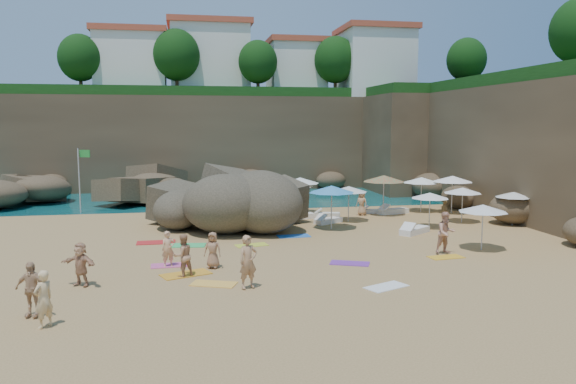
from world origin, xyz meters
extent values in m
plane|color=tan|center=(0.00, 0.00, 0.00)|extent=(120.00, 120.00, 0.00)
plane|color=#0C4751|center=(0.00, 30.00, 0.00)|extent=(120.00, 120.00, 0.00)
cube|color=brown|center=(2.00, 25.00, 4.00)|extent=(44.00, 8.00, 8.00)
cube|color=brown|center=(19.00, 8.00, 4.00)|extent=(8.00, 30.00, 8.00)
cube|color=brown|center=(17.00, 20.00, 4.00)|extent=(10.00, 12.00, 8.00)
cube|color=white|center=(-8.00, 26.00, 10.75)|extent=(6.00, 5.00, 5.50)
cube|color=#B2472D|center=(-8.00, 26.00, 13.75)|extent=(6.48, 5.40, 0.50)
cube|color=white|center=(-1.00, 27.00, 11.25)|extent=(7.00, 6.00, 6.50)
cube|color=#B2472D|center=(-1.00, 27.00, 14.75)|extent=(7.56, 6.48, 0.50)
cube|color=white|center=(7.00, 26.00, 10.50)|extent=(5.00, 5.00, 5.00)
cube|color=#B2472D|center=(7.00, 26.00, 13.25)|extent=(5.40, 5.40, 0.50)
cube|color=white|center=(14.00, 24.00, 11.00)|extent=(6.00, 6.00, 6.00)
cube|color=#B2472D|center=(14.00, 24.00, 14.25)|extent=(6.48, 6.48, 0.50)
sphere|color=#11380F|center=(-12.00, 24.00, 11.20)|extent=(3.60, 3.60, 3.60)
sphere|color=#11380F|center=(-4.00, 24.00, 11.60)|extent=(4.05, 4.05, 4.05)
sphere|color=#11380F|center=(3.00, 23.00, 11.04)|extent=(3.42, 3.42, 3.42)
sphere|color=#11380F|center=(10.00, 23.00, 11.36)|extent=(3.78, 3.78, 3.78)
sphere|color=#11380F|center=(19.00, 16.00, 10.80)|extent=(3.15, 3.15, 3.15)
cylinder|color=white|center=(-18.00, 30.00, 3.00)|extent=(0.10, 0.10, 6.00)
cylinder|color=white|center=(-16.50, 30.00, 3.00)|extent=(0.10, 0.10, 6.00)
cylinder|color=white|center=(-15.00, 30.00, 3.00)|extent=(0.10, 0.10, 6.00)
cylinder|color=silver|center=(-10.09, 10.55, 2.07)|extent=(0.08, 0.08, 4.13)
cube|color=#218730|center=(-9.69, 10.55, 3.80)|extent=(0.68, 0.33, 0.47)
cylinder|color=silver|center=(5.87, 4.52, 0.97)|extent=(0.06, 0.06, 1.95)
cone|color=silver|center=(5.87, 4.52, 1.90)|extent=(2.19, 2.19, 0.33)
cylinder|color=silver|center=(3.33, 7.53, 1.01)|extent=(0.06, 0.06, 2.01)
cone|color=white|center=(3.33, 7.53, 1.96)|extent=(2.26, 2.26, 0.34)
cylinder|color=silver|center=(11.51, 7.10, 1.06)|extent=(0.06, 0.06, 2.12)
cone|color=white|center=(11.51, 7.10, 2.07)|extent=(2.38, 2.38, 0.36)
cylinder|color=silver|center=(13.20, 6.21, 1.13)|extent=(0.07, 0.07, 2.26)
cone|color=white|center=(13.20, 6.21, 2.21)|extent=(2.54, 2.54, 0.39)
cylinder|color=silver|center=(3.66, 7.81, 1.09)|extent=(0.06, 0.06, 2.18)
cone|color=white|center=(3.66, 7.81, 2.12)|extent=(2.44, 2.44, 0.37)
cylinder|color=silver|center=(8.67, 6.34, 1.18)|extent=(0.07, 0.07, 2.35)
cone|color=red|center=(8.67, 6.34, 2.30)|extent=(2.64, 2.64, 0.40)
cylinder|color=silver|center=(12.21, 2.97, 0.96)|extent=(0.06, 0.06, 1.92)
cone|color=white|center=(12.21, 2.97, 1.87)|extent=(2.15, 2.15, 0.33)
cylinder|color=silver|center=(14.55, 1.57, 0.89)|extent=(0.05, 0.05, 1.79)
cone|color=silver|center=(14.55, 1.57, 1.74)|extent=(2.01, 2.01, 0.31)
cylinder|color=silver|center=(9.62, 1.68, 0.92)|extent=(0.05, 0.05, 1.84)
cone|color=white|center=(9.62, 1.68, 1.79)|extent=(2.06, 2.06, 0.31)
cylinder|color=silver|center=(4.27, 2.36, 1.12)|extent=(0.07, 0.07, 2.24)
cone|color=#3A8BC8|center=(4.27, 2.36, 2.18)|extent=(2.51, 2.51, 0.38)
cylinder|color=silver|center=(9.65, -3.80, 0.98)|extent=(0.06, 0.06, 1.96)
cone|color=silver|center=(9.65, -3.80, 1.91)|extent=(2.20, 2.20, 0.33)
cube|color=white|center=(4.56, 4.14, 0.14)|extent=(1.86, 1.50, 0.28)
cube|color=white|center=(3.11, 5.92, 0.16)|extent=(2.10, 1.05, 0.31)
cube|color=white|center=(9.47, 6.71, 0.16)|extent=(2.13, 1.20, 0.31)
cube|color=white|center=(5.09, 6.44, 0.12)|extent=(1.62, 0.82, 0.24)
cube|color=silver|center=(8.32, 7.13, 0.12)|extent=(1.60, 0.78, 0.24)
cube|color=white|center=(8.22, 0.36, 0.16)|extent=(1.99, 1.74, 0.31)
cube|color=#D25191|center=(-4.12, -4.10, 0.01)|extent=(1.60, 0.85, 0.03)
cube|color=orange|center=(-3.52, -5.59, 0.02)|extent=(2.04, 1.53, 0.03)
cube|color=#37C365|center=(-3.51, -0.45, 0.02)|extent=(1.92, 1.16, 0.03)
cube|color=#F8B341|center=(-2.55, -7.08, 0.01)|extent=(1.77, 1.33, 0.03)
cube|color=purple|center=(3.08, -5.09, 0.01)|extent=(1.76, 1.34, 0.03)
cube|color=red|center=(-4.91, 0.48, 0.02)|extent=(1.83, 0.93, 0.03)
cube|color=blue|center=(1.88, 0.78, 0.01)|extent=(1.69, 0.91, 0.03)
cube|color=gold|center=(7.44, -4.81, 0.01)|extent=(1.55, 0.90, 0.03)
cube|color=#C9D738|center=(-0.47, -0.94, 0.01)|extent=(1.63, 1.04, 0.03)
cube|color=white|center=(3.38, -8.53, 0.01)|extent=(1.73, 1.34, 0.03)
imported|color=tan|center=(-4.20, -4.27, 0.72)|extent=(0.59, 0.44, 1.45)
imported|color=tan|center=(-3.62, -5.88, 0.81)|extent=(0.98, 0.90, 1.62)
imported|color=tan|center=(0.87, 10.20, 0.77)|extent=(1.00, 0.99, 1.54)
imported|color=#A38351|center=(10.62, 1.90, 0.75)|extent=(0.44, 0.91, 1.49)
imported|color=tan|center=(7.31, 6.47, 0.77)|extent=(0.80, 0.84, 1.54)
imported|color=tan|center=(-0.86, 8.77, 0.78)|extent=(1.50, 0.66, 1.56)
imported|color=#E6C083|center=(-7.44, -10.51, 0.82)|extent=(0.68, 0.72, 1.65)
imported|color=tan|center=(-7.99, -9.56, 0.20)|extent=(1.37, 1.85, 0.40)
imported|color=#9B6E4D|center=(-2.46, -4.84, 0.19)|extent=(1.13, 1.57, 0.38)
imported|color=tan|center=(-7.14, -6.48, 0.20)|extent=(2.01, 2.04, 0.41)
imported|color=tan|center=(-1.40, -7.86, 0.22)|extent=(1.31, 1.96, 0.44)
imported|color=tan|center=(7.68, -4.24, 0.35)|extent=(1.13, 1.93, 0.69)
camera|label=1|loc=(-3.46, -26.67, 5.69)|focal=35.00mm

